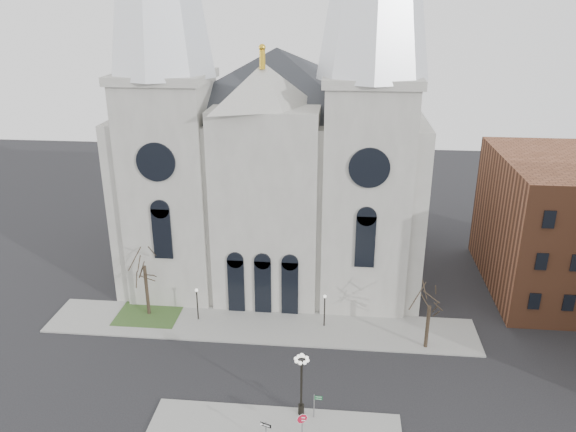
# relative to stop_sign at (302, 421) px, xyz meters

# --- Properties ---
(ground) EXTENTS (160.00, 160.00, 0.00)m
(ground) POSITION_rel_stop_sign_xyz_m (-5.03, 3.20, -1.74)
(ground) COLOR black
(ground) RESTS_ON ground
(sidewalk_far) EXTENTS (40.00, 6.00, 0.14)m
(sidewalk_far) POSITION_rel_stop_sign_xyz_m (-5.03, 14.20, -1.67)
(sidewalk_far) COLOR gray
(sidewalk_far) RESTS_ON ground
(grass_patch) EXTENTS (6.00, 5.00, 0.18)m
(grass_patch) POSITION_rel_stop_sign_xyz_m (-16.03, 15.20, -1.65)
(grass_patch) COLOR #304C20
(grass_patch) RESTS_ON ground
(cathedral) EXTENTS (33.00, 26.66, 54.00)m
(cathedral) POSITION_rel_stop_sign_xyz_m (-5.03, 26.06, 16.74)
(cathedral) COLOR #9C9A92
(cathedral) RESTS_ON ground
(bg_building_brick) EXTENTS (14.00, 18.00, 14.00)m
(bg_building_brick) POSITION_rel_stop_sign_xyz_m (24.97, 25.20, 5.26)
(bg_building_brick) COLOR brown
(bg_building_brick) RESTS_ON ground
(tree_left) EXTENTS (3.20, 3.20, 7.50)m
(tree_left) POSITION_rel_stop_sign_xyz_m (-16.03, 15.20, 3.85)
(tree_left) COLOR black
(tree_left) RESTS_ON ground
(tree_right) EXTENTS (3.20, 3.20, 6.00)m
(tree_right) POSITION_rel_stop_sign_xyz_m (9.97, 12.20, 2.73)
(tree_right) COLOR black
(tree_right) RESTS_ON ground
(ped_lamp_left) EXTENTS (0.32, 0.32, 3.26)m
(ped_lamp_left) POSITION_rel_stop_sign_xyz_m (-11.03, 14.70, 0.59)
(ped_lamp_left) COLOR black
(ped_lamp_left) RESTS_ON sidewalk_far
(ped_lamp_right) EXTENTS (0.32, 0.32, 3.26)m
(ped_lamp_right) POSITION_rel_stop_sign_xyz_m (0.97, 14.70, 0.59)
(ped_lamp_right) COLOR black
(ped_lamp_right) RESTS_ON sidewalk_far
(stop_sign) EXTENTS (0.80, 0.08, 2.21)m
(stop_sign) POSITION_rel_stop_sign_xyz_m (0.00, 0.00, 0.00)
(stop_sign) COLOR slate
(stop_sign) RESTS_ON sidewalk_near
(globe_lamp) EXTENTS (1.30, 1.30, 5.26)m
(globe_lamp) POSITION_rel_stop_sign_xyz_m (-0.26, 2.59, 1.70)
(globe_lamp) COLOR black
(globe_lamp) RESTS_ON sidewalk_near
(one_way_sign) EXTENTS (0.79, 0.32, 1.89)m
(one_way_sign) POSITION_rel_stop_sign_xyz_m (-2.41, -0.68, -0.29)
(one_way_sign) COLOR slate
(one_way_sign) RESTS_ON sidewalk_near
(street_name_sign) EXTENTS (0.64, 0.08, 1.99)m
(street_name_sign) POSITION_rel_stop_sign_xyz_m (0.77, 2.32, -0.40)
(street_name_sign) COLOR slate
(street_name_sign) RESTS_ON sidewalk_near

